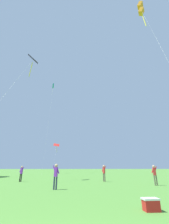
# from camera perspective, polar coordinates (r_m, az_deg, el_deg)

# --- Properties ---
(kite_red_high) EXTENTS (1.78, 8.41, 8.55)m
(kite_red_high) POSITION_cam_1_polar(r_m,az_deg,el_deg) (47.18, -10.60, -12.65)
(kite_red_high) COLOR red
(kite_red_high) RESTS_ON ground_plane
(kite_orange_box) EXTENTS (2.43, 8.02, 24.11)m
(kite_orange_box) POSITION_cam_1_polar(r_m,az_deg,el_deg) (27.34, 20.62, 32.70)
(kite_orange_box) COLOR orange
(kite_orange_box) RESTS_ON ground_plane
(kite_teal_box) EXTENTS (0.84, 10.20, 29.37)m
(kite_teal_box) POSITION_cam_1_polar(r_m,az_deg,el_deg) (54.55, -11.83, 9.46)
(kite_teal_box) COLOR teal
(kite_teal_box) RESTS_ON ground_plane
(kite_black_large) EXTENTS (1.78, 13.14, 19.70)m
(kite_black_large) POSITION_cam_1_polar(r_m,az_deg,el_deg) (27.52, -19.39, 17.18)
(kite_black_large) COLOR black
(kite_black_large) RESTS_ON ground_plane
(person_with_spool) EXTENTS (0.58, 0.27, 1.80)m
(person_with_spool) POSITION_cam_1_polar(r_m,az_deg,el_deg) (12.56, -10.83, -22.05)
(person_with_spool) COLOR #2D3351
(person_with_spool) RESTS_ON ground_plane
(person_near_tree) EXTENTS (0.55, 0.25, 1.73)m
(person_near_tree) POSITION_cam_1_polar(r_m,az_deg,el_deg) (20.38, -22.82, -20.27)
(person_near_tree) COLOR black
(person_near_tree) RESTS_ON ground_plane
(person_foreground_watcher) EXTENTS (0.57, 0.24, 1.75)m
(person_foreground_watcher) POSITION_cam_1_polar(r_m,az_deg,el_deg) (16.50, 25.05, -20.24)
(person_foreground_watcher) COLOR #665B4C
(person_foreground_watcher) RESTS_ON ground_plane
(person_far_back) EXTENTS (0.45, 0.50, 1.82)m
(person_far_back) POSITION_cam_1_polar(r_m,az_deg,el_deg) (19.23, 7.39, -21.49)
(person_far_back) COLOR #665B4C
(person_far_back) RESTS_ON ground_plane
(picnic_cooler) EXTENTS (0.60, 0.40, 0.44)m
(picnic_cooler) POSITION_cam_1_polar(r_m,az_deg,el_deg) (7.09, 23.88, -29.41)
(picnic_cooler) COLOR red
(picnic_cooler) RESTS_ON ground_plane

